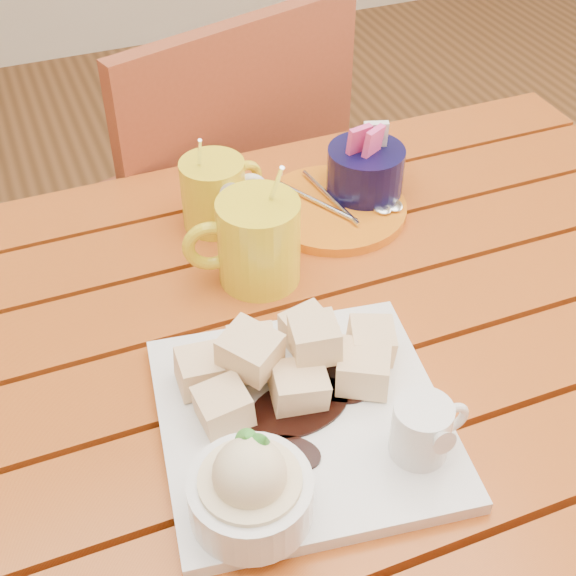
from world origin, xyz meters
name	(u,v)px	position (x,y,z in m)	size (l,w,h in m)	color
table	(288,408)	(0.00, 0.00, 0.64)	(1.20, 0.79, 0.75)	#9B3D14
dessert_plate	(293,423)	(-0.05, -0.13, 0.78)	(0.31, 0.31, 0.11)	white
coffee_mug_left	(256,240)	(0.01, 0.12, 0.81)	(0.14, 0.10, 0.16)	yellow
coffee_mug_right	(215,192)	(0.00, 0.24, 0.80)	(0.12, 0.08, 0.14)	yellow
cream_pitcher	(218,193)	(0.00, 0.24, 0.80)	(0.10, 0.09, 0.09)	white
sugar_caddy	(365,173)	(0.20, 0.22, 0.79)	(0.10, 0.10, 0.11)	black
orange_saucer	(335,208)	(0.15, 0.21, 0.76)	(0.19, 0.19, 0.02)	orange
chair_far	(210,216)	(0.08, 0.58, 0.51)	(0.54, 0.54, 0.92)	brown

